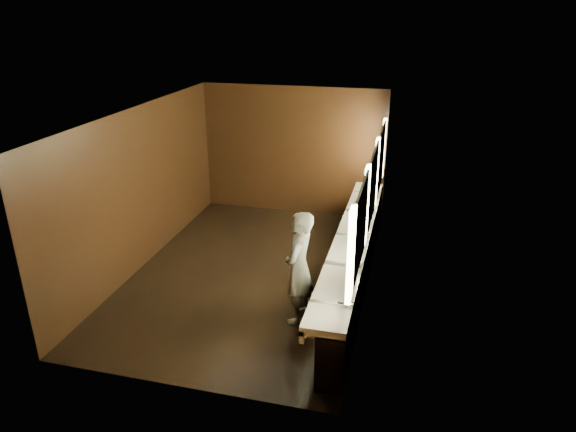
% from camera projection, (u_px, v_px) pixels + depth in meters
% --- Properties ---
extents(floor, '(6.00, 6.00, 0.00)m').
position_uv_depth(floor, '(253.00, 272.00, 9.03)').
color(floor, black).
rests_on(floor, ground).
extents(ceiling, '(4.00, 6.00, 0.02)m').
position_uv_depth(ceiling, '(248.00, 113.00, 7.95)').
color(ceiling, '#2D2D2B').
rests_on(ceiling, wall_back).
extents(wall_back, '(4.00, 0.02, 2.80)m').
position_uv_depth(wall_back, '(293.00, 151.00, 11.18)').
color(wall_back, black).
rests_on(wall_back, floor).
extents(wall_front, '(4.00, 0.02, 2.80)m').
position_uv_depth(wall_front, '(169.00, 288.00, 5.80)').
color(wall_front, black).
rests_on(wall_front, floor).
extents(wall_left, '(0.02, 6.00, 2.80)m').
position_uv_depth(wall_left, '(141.00, 188.00, 8.94)').
color(wall_left, black).
rests_on(wall_left, floor).
extents(wall_right, '(0.02, 6.00, 2.80)m').
position_uv_depth(wall_right, '(372.00, 209.00, 8.04)').
color(wall_right, black).
rests_on(wall_right, floor).
extents(sink_counter, '(0.55, 5.40, 1.01)m').
position_uv_depth(sink_counter, '(356.00, 259.00, 8.43)').
color(sink_counter, black).
rests_on(sink_counter, floor).
extents(mirror_band, '(0.06, 5.03, 1.15)m').
position_uv_depth(mirror_band, '(372.00, 187.00, 7.91)').
color(mirror_band, '#FFF5BA').
rests_on(mirror_band, wall_right).
extents(person, '(0.48, 0.67, 1.72)m').
position_uv_depth(person, '(299.00, 268.00, 7.38)').
color(person, '#81A4C0').
rests_on(person, floor).
extents(trash_bin, '(0.40, 0.40, 0.59)m').
position_uv_depth(trash_bin, '(340.00, 275.00, 8.33)').
color(trash_bin, black).
rests_on(trash_bin, floor).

